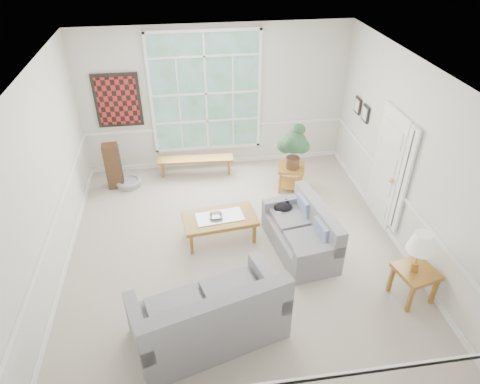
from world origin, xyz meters
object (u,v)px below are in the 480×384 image
(loveseat_front, at_px, (208,307))
(end_table, at_px, (291,177))
(loveseat_right, at_px, (300,229))
(coffee_table, at_px, (220,228))
(side_table, at_px, (413,283))

(loveseat_front, xyz_separation_m, end_table, (1.94, 3.34, -0.27))
(loveseat_right, bearing_deg, coffee_table, 151.43)
(end_table, bearing_deg, loveseat_right, -99.30)
(end_table, xyz_separation_m, side_table, (1.04, -3.10, 0.01))
(loveseat_right, xyz_separation_m, loveseat_front, (-1.64, -1.50, 0.11))
(loveseat_front, height_order, side_table, loveseat_front)
(loveseat_right, xyz_separation_m, end_table, (0.30, 1.84, -0.16))
(coffee_table, bearing_deg, end_table, 34.52)
(end_table, bearing_deg, loveseat_front, -120.13)
(loveseat_right, height_order, side_table, loveseat_right)
(loveseat_front, xyz_separation_m, side_table, (2.98, 0.24, -0.26))
(loveseat_right, relative_size, end_table, 3.00)
(side_table, bearing_deg, coffee_table, 146.58)
(loveseat_right, height_order, loveseat_front, loveseat_front)
(coffee_table, xyz_separation_m, side_table, (2.62, -1.73, 0.04))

